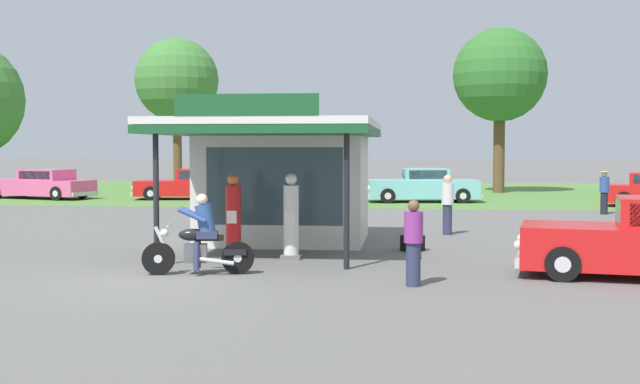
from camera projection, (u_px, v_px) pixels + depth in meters
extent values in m
plane|color=slate|center=(158.00, 280.00, 15.40)|extent=(300.00, 300.00, 0.00)
cube|color=#56843D|center=(324.00, 192.00, 45.18)|extent=(120.00, 24.00, 0.01)
cube|color=silver|center=(285.00, 185.00, 21.57)|extent=(4.18, 3.53, 2.95)
cube|color=#384C56|center=(274.00, 186.00, 19.84)|extent=(3.34, 0.05, 1.89)
cube|color=silver|center=(275.00, 124.00, 19.92)|extent=(4.88, 7.17, 0.16)
cube|color=#195128|center=(275.00, 132.00, 19.93)|extent=(4.88, 7.17, 0.18)
cube|color=#195128|center=(246.00, 105.00, 16.37)|extent=(2.92, 0.08, 0.44)
cylinder|color=black|center=(347.00, 197.00, 16.63)|extent=(0.12, 0.12, 2.95)
cylinder|color=black|center=(156.00, 196.00, 17.06)|extent=(0.12, 0.12, 2.95)
cube|color=slate|center=(234.00, 256.00, 18.36)|extent=(0.44, 0.44, 0.10)
cylinder|color=red|center=(233.00, 220.00, 18.31)|extent=(0.34, 0.34, 1.52)
cube|color=white|center=(232.00, 217.00, 18.13)|extent=(0.22, 0.02, 0.28)
sphere|color=orange|center=(233.00, 180.00, 18.26)|extent=(0.26, 0.26, 0.26)
cube|color=slate|center=(291.00, 257.00, 18.21)|extent=(0.44, 0.44, 0.10)
cylinder|color=silver|center=(291.00, 220.00, 18.17)|extent=(0.34, 0.34, 1.54)
cube|color=white|center=(290.00, 217.00, 17.98)|extent=(0.22, 0.02, 0.28)
sphere|color=white|center=(291.00, 179.00, 18.12)|extent=(0.26, 0.26, 0.26)
cylinder|color=black|center=(158.00, 259.00, 15.94)|extent=(0.65, 0.21, 0.64)
cylinder|color=silver|center=(158.00, 259.00, 15.94)|extent=(0.18, 0.15, 0.16)
cylinder|color=black|center=(238.00, 258.00, 16.04)|extent=(0.65, 0.21, 0.64)
cylinder|color=silver|center=(238.00, 258.00, 16.04)|extent=(0.18, 0.15, 0.16)
ellipsoid|color=black|center=(193.00, 235.00, 15.96)|extent=(0.59, 0.33, 0.24)
cube|color=#59595E|center=(196.00, 253.00, 15.98)|extent=(0.47, 0.31, 0.36)
cube|color=black|center=(211.00, 238.00, 15.98)|extent=(0.52, 0.34, 0.10)
cylinder|color=silver|center=(163.00, 244.00, 15.93)|extent=(0.38, 0.13, 0.71)
cylinder|color=silver|center=(169.00, 225.00, 15.92)|extent=(0.16, 0.70, 0.04)
sphere|color=silver|center=(164.00, 233.00, 15.92)|extent=(0.16, 0.16, 0.16)
cube|color=black|center=(235.00, 252.00, 16.03)|extent=(0.46, 0.25, 0.12)
cylinder|color=silver|center=(216.00, 261.00, 15.88)|extent=(0.71, 0.20, 0.18)
cube|color=#2D3351|center=(207.00, 235.00, 15.98)|extent=(0.45, 0.40, 0.14)
cylinder|color=#2D3351|center=(196.00, 256.00, 15.83)|extent=(0.16, 0.25, 0.56)
cylinder|color=#2D3351|center=(198.00, 254.00, 16.14)|extent=(0.16, 0.25, 0.56)
cylinder|color=#2D4C8C|center=(205.00, 219.00, 15.96)|extent=(0.46, 0.39, 0.60)
sphere|color=beige|center=(202.00, 199.00, 15.93)|extent=(0.22, 0.22, 0.22)
cylinder|color=#2D4C8C|center=(192.00, 215.00, 15.74)|extent=(0.54, 0.18, 0.31)
cylinder|color=#2D4C8C|center=(194.00, 214.00, 16.14)|extent=(0.54, 0.18, 0.31)
cube|color=#283847|center=(619.00, 211.00, 15.61)|extent=(0.29, 1.38, 0.45)
cube|color=silver|center=(520.00, 258.00, 16.18)|extent=(0.42, 1.70, 0.18)
sphere|color=white|center=(518.00, 245.00, 15.62)|extent=(0.18, 0.18, 0.18)
sphere|color=white|center=(521.00, 239.00, 16.72)|extent=(0.18, 0.18, 0.18)
cylinder|color=black|center=(563.00, 264.00, 15.15)|extent=(0.69, 0.31, 0.66)
cylinder|color=silver|center=(563.00, 264.00, 15.15)|extent=(0.33, 0.27, 0.30)
cylinder|color=black|center=(563.00, 253.00, 16.75)|extent=(0.69, 0.31, 0.66)
cylinder|color=silver|center=(563.00, 253.00, 16.75)|extent=(0.33, 0.27, 0.30)
cube|color=#7AC6D1|center=(423.00, 189.00, 36.75)|extent=(5.01, 2.36, 0.82)
cube|color=#7AC6D1|center=(426.00, 174.00, 36.71)|extent=(2.12, 1.82, 0.52)
cube|color=#283847|center=(404.00, 174.00, 36.71)|extent=(0.20, 1.43, 0.41)
cube|color=#283847|center=(428.00, 175.00, 35.92)|extent=(1.65, 0.21, 0.39)
cube|color=#283847|center=(423.00, 173.00, 37.51)|extent=(1.65, 0.21, 0.39)
cube|color=silver|center=(368.00, 195.00, 36.76)|extent=(0.31, 1.75, 0.18)
cube|color=silver|center=(477.00, 195.00, 36.77)|extent=(0.31, 1.75, 0.18)
sphere|color=white|center=(369.00, 189.00, 36.16)|extent=(0.18, 0.18, 0.18)
sphere|color=white|center=(367.00, 187.00, 37.33)|extent=(0.18, 0.18, 0.18)
cylinder|color=black|center=(388.00, 196.00, 35.90)|extent=(0.68, 0.27, 0.66)
cylinder|color=silver|center=(388.00, 196.00, 35.90)|extent=(0.32, 0.25, 0.30)
cylinder|color=black|center=(385.00, 194.00, 37.62)|extent=(0.68, 0.27, 0.66)
cylinder|color=silver|center=(385.00, 194.00, 37.62)|extent=(0.32, 0.25, 0.30)
cylinder|color=black|center=(463.00, 196.00, 35.91)|extent=(0.68, 0.27, 0.66)
cylinder|color=silver|center=(463.00, 196.00, 35.91)|extent=(0.32, 0.25, 0.30)
cylinder|color=black|center=(456.00, 194.00, 37.62)|extent=(0.68, 0.27, 0.66)
cylinder|color=silver|center=(456.00, 194.00, 37.62)|extent=(0.32, 0.25, 0.30)
cube|color=#E55993|center=(39.00, 187.00, 39.23)|extent=(5.68, 3.37, 0.72)
cube|color=#E55993|center=(47.00, 175.00, 39.02)|extent=(2.55, 2.23, 0.50)
cube|color=#283847|center=(29.00, 174.00, 39.43)|extent=(0.47, 1.44, 0.40)
cube|color=#283847|center=(34.00, 175.00, 38.26)|extent=(1.77, 0.56, 0.38)
cube|color=#283847|center=(58.00, 174.00, 39.78)|extent=(1.77, 0.56, 0.38)
cube|color=silver|center=(85.00, 194.00, 38.19)|extent=(0.64, 1.77, 0.18)
sphere|color=white|center=(5.00, 185.00, 40.85)|extent=(0.18, 0.18, 0.18)
cylinder|color=black|center=(23.00, 190.00, 40.78)|extent=(0.69, 0.38, 0.66)
cylinder|color=silver|center=(23.00, 190.00, 40.78)|extent=(0.35, 0.30, 0.30)
cylinder|color=black|center=(57.00, 193.00, 37.71)|extent=(0.69, 0.38, 0.66)
cylinder|color=silver|center=(57.00, 193.00, 37.71)|extent=(0.35, 0.30, 0.30)
cylinder|color=black|center=(82.00, 192.00, 39.35)|extent=(0.69, 0.38, 0.66)
cylinder|color=silver|center=(82.00, 192.00, 39.35)|extent=(0.35, 0.30, 0.30)
cube|color=red|center=(295.00, 192.00, 34.15)|extent=(4.75, 1.91, 0.81)
cube|color=red|center=(301.00, 176.00, 34.09)|extent=(1.88, 1.67, 0.55)
cube|color=#283847|center=(279.00, 176.00, 34.19)|extent=(0.05, 1.48, 0.44)
cube|color=#283847|center=(298.00, 177.00, 33.28)|extent=(1.59, 0.04, 0.42)
cube|color=#283847|center=(303.00, 175.00, 34.90)|extent=(1.59, 0.04, 0.42)
cube|color=silver|center=(239.00, 199.00, 34.42)|extent=(0.13, 1.80, 0.18)
cube|color=silver|center=(353.00, 200.00, 33.92)|extent=(0.13, 1.80, 0.18)
sphere|color=white|center=(235.00, 192.00, 33.80)|extent=(0.18, 0.18, 0.18)
sphere|color=white|center=(241.00, 190.00, 35.00)|extent=(0.18, 0.18, 0.18)
cylinder|color=black|center=(253.00, 200.00, 33.46)|extent=(0.66, 0.20, 0.66)
cylinder|color=silver|center=(253.00, 200.00, 33.46)|extent=(0.30, 0.22, 0.30)
cylinder|color=black|center=(261.00, 197.00, 35.21)|extent=(0.66, 0.20, 0.66)
cylinder|color=silver|center=(261.00, 197.00, 35.21)|extent=(0.30, 0.22, 0.30)
cylinder|color=black|center=(332.00, 200.00, 33.12)|extent=(0.66, 0.20, 0.66)
cylinder|color=silver|center=(332.00, 200.00, 33.12)|extent=(0.30, 0.22, 0.30)
cylinder|color=black|center=(336.00, 197.00, 34.88)|extent=(0.66, 0.20, 0.66)
cylinder|color=silver|center=(336.00, 197.00, 34.88)|extent=(0.30, 0.22, 0.30)
cube|color=silver|center=(605.00, 199.00, 34.49)|extent=(0.60, 1.65, 0.18)
cylinder|color=black|center=(626.00, 197.00, 34.94)|extent=(0.69, 0.38, 0.66)
cylinder|color=silver|center=(626.00, 197.00, 34.94)|extent=(0.35, 0.30, 0.30)
cylinder|color=black|center=(624.00, 200.00, 33.42)|extent=(0.69, 0.38, 0.66)
cylinder|color=silver|center=(624.00, 200.00, 33.42)|extent=(0.35, 0.30, 0.30)
cube|color=red|center=(191.00, 188.00, 38.69)|extent=(5.34, 2.50, 0.72)
cube|color=red|center=(200.00, 175.00, 38.67)|extent=(2.29, 1.86, 0.53)
cube|color=#283847|center=(178.00, 175.00, 38.64)|extent=(0.24, 1.40, 0.43)
cube|color=#283847|center=(198.00, 175.00, 37.90)|extent=(1.76, 0.28, 0.40)
cube|color=#283847|center=(202.00, 174.00, 39.45)|extent=(1.76, 0.28, 0.40)
cube|color=silver|center=(136.00, 193.00, 38.63)|extent=(0.36, 1.71, 0.18)
cube|color=silver|center=(246.00, 193.00, 38.79)|extent=(0.36, 1.71, 0.18)
sphere|color=white|center=(133.00, 188.00, 38.03)|extent=(0.18, 0.18, 0.18)
sphere|color=white|center=(138.00, 187.00, 39.18)|extent=(0.18, 0.18, 0.18)
cylinder|color=black|center=(151.00, 193.00, 37.81)|extent=(0.68, 0.29, 0.66)
cylinder|color=silver|center=(151.00, 193.00, 37.81)|extent=(0.32, 0.26, 0.30)
cylinder|color=black|center=(157.00, 191.00, 39.49)|extent=(0.68, 0.29, 0.66)
cylinder|color=silver|center=(157.00, 191.00, 39.49)|extent=(0.32, 0.26, 0.30)
cylinder|color=black|center=(226.00, 193.00, 37.92)|extent=(0.68, 0.29, 0.66)
cylinder|color=silver|center=(226.00, 193.00, 37.92)|extent=(0.32, 0.26, 0.30)
cylinder|color=black|center=(229.00, 191.00, 39.60)|extent=(0.68, 0.29, 0.66)
cylinder|color=silver|center=(229.00, 191.00, 39.60)|extent=(0.32, 0.26, 0.30)
cylinder|color=#2D3351|center=(447.00, 220.00, 23.19)|extent=(0.26, 0.26, 0.86)
cylinder|color=white|center=(448.00, 194.00, 23.15)|extent=(0.34, 0.34, 0.61)
sphere|color=beige|center=(448.00, 179.00, 23.13)|extent=(0.23, 0.23, 0.23)
cylinder|color=#2D3351|center=(413.00, 264.00, 14.65)|extent=(0.26, 0.26, 0.78)
cylinder|color=#8C338C|center=(414.00, 227.00, 14.61)|extent=(0.34, 0.34, 0.55)
sphere|color=brown|center=(414.00, 206.00, 14.59)|extent=(0.21, 0.21, 0.21)
cylinder|color=black|center=(604.00, 203.00, 30.13)|extent=(0.26, 0.26, 0.81)
cylinder|color=#2D4C8C|center=(604.00, 185.00, 30.09)|extent=(0.34, 0.34, 0.57)
sphere|color=tan|center=(605.00, 174.00, 30.07)|extent=(0.22, 0.22, 0.22)
cylinder|color=beige|center=(605.00, 172.00, 30.07)|extent=(0.35, 0.35, 0.02)
cylinder|color=brown|center=(178.00, 151.00, 46.37)|extent=(0.49, 0.49, 4.48)
sphere|color=#427F38|center=(177.00, 80.00, 46.15)|extent=(4.69, 4.69, 4.69)
cylinder|color=brown|center=(499.00, 151.00, 44.07)|extent=(0.61, 0.61, 4.44)
sphere|color=#33702D|center=(500.00, 75.00, 43.84)|extent=(5.01, 5.01, 5.01)
cylinder|color=black|center=(412.00, 247.00, 19.70)|extent=(0.60, 0.60, 0.18)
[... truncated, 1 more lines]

